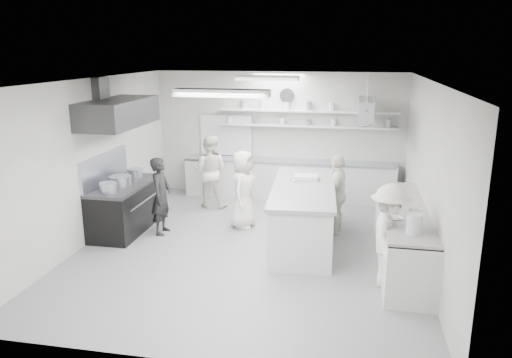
% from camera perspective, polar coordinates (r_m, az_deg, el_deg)
% --- Properties ---
extents(floor, '(6.00, 7.00, 0.02)m').
position_cam_1_polar(floor, '(9.12, -0.74, -7.92)').
color(floor, gray).
rests_on(floor, ground).
extents(ceiling, '(6.00, 7.00, 0.02)m').
position_cam_1_polar(ceiling, '(8.43, -0.81, 11.39)').
color(ceiling, silver).
rests_on(ceiling, wall_back).
extents(wall_back, '(6.00, 0.04, 3.00)m').
position_cam_1_polar(wall_back, '(12.03, 2.61, 5.14)').
color(wall_back, silver).
rests_on(wall_back, floor).
extents(wall_front, '(6.00, 0.04, 3.00)m').
position_cam_1_polar(wall_front, '(5.42, -8.33, -7.10)').
color(wall_front, silver).
rests_on(wall_front, floor).
extents(wall_left, '(0.04, 7.00, 3.00)m').
position_cam_1_polar(wall_left, '(9.70, -18.42, 2.06)').
color(wall_left, silver).
rests_on(wall_left, floor).
extents(wall_right, '(0.04, 7.00, 3.00)m').
position_cam_1_polar(wall_right, '(8.58, 19.26, 0.40)').
color(wall_right, silver).
rests_on(wall_right, floor).
extents(stove, '(0.80, 1.80, 0.90)m').
position_cam_1_polar(stove, '(10.12, -14.87, -3.32)').
color(stove, black).
rests_on(stove, floor).
extents(exhaust_hood, '(0.85, 2.00, 0.50)m').
position_cam_1_polar(exhaust_hood, '(9.72, -15.61, 7.39)').
color(exhaust_hood, '#39393B').
rests_on(exhaust_hood, wall_left).
extents(back_counter, '(5.00, 0.60, 0.92)m').
position_cam_1_polar(back_counter, '(11.92, 3.77, -0.09)').
color(back_counter, silver).
rests_on(back_counter, floor).
extents(shelf_lower, '(4.20, 0.26, 0.04)m').
position_cam_1_polar(shelf_lower, '(11.78, 5.92, 6.10)').
color(shelf_lower, silver).
rests_on(shelf_lower, wall_back).
extents(shelf_upper, '(4.20, 0.26, 0.04)m').
position_cam_1_polar(shelf_upper, '(11.74, 5.97, 7.79)').
color(shelf_upper, silver).
rests_on(shelf_upper, wall_back).
extents(pass_through_window, '(1.30, 0.04, 1.00)m').
position_cam_1_polar(pass_through_window, '(12.27, -3.45, 5.08)').
color(pass_through_window, black).
rests_on(pass_through_window, wall_back).
extents(wall_clock, '(0.32, 0.05, 0.32)m').
position_cam_1_polar(wall_clock, '(11.84, 3.61, 9.61)').
color(wall_clock, beige).
rests_on(wall_clock, wall_back).
extents(right_counter, '(0.74, 3.30, 0.94)m').
position_cam_1_polar(right_counter, '(8.64, 16.56, -6.44)').
color(right_counter, silver).
rests_on(right_counter, floor).
extents(pot_rack, '(0.30, 1.60, 0.40)m').
position_cam_1_polar(pot_rack, '(10.71, 12.53, 7.94)').
color(pot_rack, '#AAAEBC').
rests_on(pot_rack, ceiling).
extents(light_fixture_front, '(1.30, 0.25, 0.10)m').
position_cam_1_polar(light_fixture_front, '(6.68, -3.98, 9.88)').
color(light_fixture_front, silver).
rests_on(light_fixture_front, ceiling).
extents(light_fixture_rear, '(1.30, 0.25, 0.10)m').
position_cam_1_polar(light_fixture_rear, '(10.20, 1.28, 11.57)').
color(light_fixture_rear, silver).
rests_on(light_fixture_rear, ceiling).
extents(prep_island, '(1.21, 2.87, 1.04)m').
position_cam_1_polar(prep_island, '(9.22, 5.43, -4.21)').
color(prep_island, silver).
rests_on(prep_island, floor).
extents(stove_pot, '(0.43, 0.43, 0.24)m').
position_cam_1_polar(stove_pot, '(9.86, -15.39, -0.33)').
color(stove_pot, '#AAAEBC').
rests_on(stove_pot, stove).
extents(cook_stove, '(0.36, 0.55, 1.52)m').
position_cam_1_polar(cook_stove, '(9.72, -10.89, -1.93)').
color(cook_stove, black).
rests_on(cook_stove, floor).
extents(cook_back, '(0.81, 0.63, 1.66)m').
position_cam_1_polar(cook_back, '(11.23, -5.34, 0.89)').
color(cook_back, white).
rests_on(cook_back, floor).
extents(cook_island_left, '(0.60, 0.83, 1.57)m').
position_cam_1_polar(cook_island_left, '(9.90, -1.50, -1.19)').
color(cook_island_left, white).
rests_on(cook_island_left, floor).
extents(cook_island_right, '(0.56, 0.98, 1.57)m').
position_cam_1_polar(cook_island_right, '(9.71, 9.34, -1.73)').
color(cook_island_right, white).
rests_on(cook_island_right, floor).
extents(cook_right, '(0.71, 1.09, 1.60)m').
position_cam_1_polar(cook_right, '(7.69, 15.08, -6.37)').
color(cook_right, white).
rests_on(cook_right, floor).
extents(bowl_island_a, '(0.34, 0.34, 0.07)m').
position_cam_1_polar(bowl_island_a, '(9.47, 4.78, -0.21)').
color(bowl_island_a, '#AAAEBC').
rests_on(bowl_island_a, prep_island).
extents(bowl_island_b, '(0.21, 0.21, 0.06)m').
position_cam_1_polar(bowl_island_b, '(9.27, 4.68, -0.55)').
color(bowl_island_b, silver).
rests_on(bowl_island_b, prep_island).
extents(bowl_right, '(0.28, 0.28, 0.06)m').
position_cam_1_polar(bowl_right, '(7.93, 15.74, -4.47)').
color(bowl_right, silver).
rests_on(bowl_right, right_counter).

